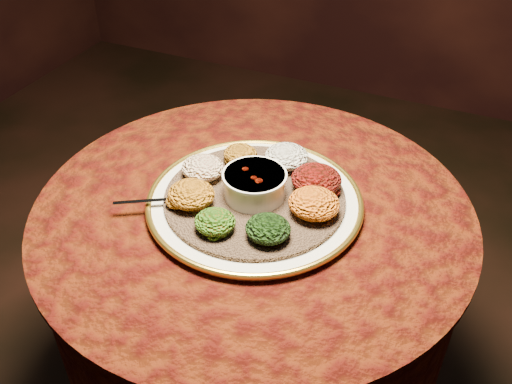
% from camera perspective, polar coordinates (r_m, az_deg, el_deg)
% --- Properties ---
extents(table, '(0.96, 0.96, 0.73)m').
position_cam_1_polar(table, '(1.36, -0.29, -7.19)').
color(table, black).
rests_on(table, ground).
extents(platter, '(0.50, 0.50, 0.02)m').
position_cam_1_polar(platter, '(1.23, -0.14, -0.92)').
color(platter, beige).
rests_on(platter, table).
extents(injera, '(0.39, 0.39, 0.01)m').
position_cam_1_polar(injera, '(1.23, -0.14, -0.53)').
color(injera, brown).
rests_on(injera, platter).
extents(stew_bowl, '(0.14, 0.14, 0.06)m').
position_cam_1_polar(stew_bowl, '(1.20, -0.14, 0.90)').
color(stew_bowl, white).
rests_on(stew_bowl, injera).
extents(spoon, '(0.14, 0.09, 0.01)m').
position_cam_1_polar(spoon, '(1.22, -8.39, -0.70)').
color(spoon, silver).
rests_on(spoon, injera).
extents(portion_ayib, '(0.10, 0.10, 0.05)m').
position_cam_1_polar(portion_ayib, '(1.30, 3.09, 3.57)').
color(portion_ayib, silver).
rests_on(portion_ayib, injera).
extents(portion_kitfo, '(0.11, 0.10, 0.05)m').
position_cam_1_polar(portion_kitfo, '(1.23, 6.06, 1.27)').
color(portion_kitfo, black).
rests_on(portion_kitfo, injera).
extents(portion_tikil, '(0.11, 0.10, 0.05)m').
position_cam_1_polar(portion_tikil, '(1.17, 5.82, -1.14)').
color(portion_tikil, '#B57C0F').
rests_on(portion_tikil, injera).
extents(portion_gomen, '(0.09, 0.09, 0.04)m').
position_cam_1_polar(portion_gomen, '(1.11, 1.21, -3.68)').
color(portion_gomen, black).
rests_on(portion_gomen, injera).
extents(portion_mixveg, '(0.08, 0.08, 0.04)m').
position_cam_1_polar(portion_mixveg, '(1.13, -4.12, -2.99)').
color(portion_mixveg, '#A42C0A').
rests_on(portion_mixveg, injera).
extents(portion_kik, '(0.10, 0.10, 0.05)m').
position_cam_1_polar(portion_kik, '(1.20, -6.49, -0.23)').
color(portion_kik, '#BE6810').
rests_on(portion_kik, injera).
extents(portion_timatim, '(0.10, 0.09, 0.05)m').
position_cam_1_polar(portion_timatim, '(1.27, -5.34, 2.42)').
color(portion_timatim, maroon).
rests_on(portion_timatim, injera).
extents(portion_shiro, '(0.08, 0.08, 0.04)m').
position_cam_1_polar(portion_shiro, '(1.32, -1.57, 3.81)').
color(portion_shiro, '#925711').
rests_on(portion_shiro, injera).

